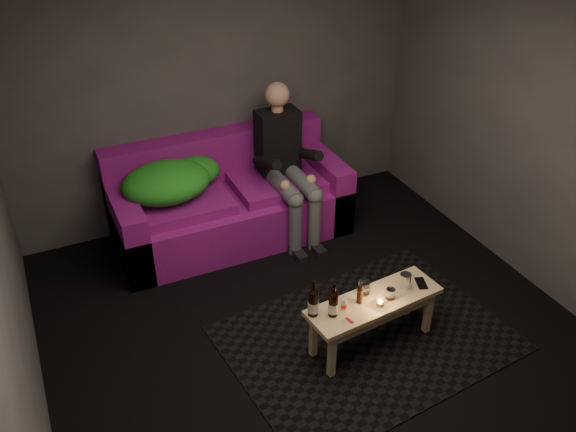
# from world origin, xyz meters

# --- Properties ---
(floor) EXTENTS (4.50, 4.50, 0.00)m
(floor) POSITION_xyz_m (0.00, 0.00, 0.00)
(floor) COLOR black
(floor) RESTS_ON ground
(room) EXTENTS (4.50, 4.50, 4.50)m
(room) POSITION_xyz_m (0.00, 0.47, 1.64)
(room) COLOR silver
(room) RESTS_ON ground
(rug) EXTENTS (2.25, 1.73, 0.01)m
(rug) POSITION_xyz_m (0.33, -0.04, 0.00)
(rug) COLOR black
(rug) RESTS_ON floor
(sofa) EXTENTS (2.17, 0.98, 0.93)m
(sofa) POSITION_xyz_m (-0.11, 1.82, 0.34)
(sofa) COLOR #811170
(sofa) RESTS_ON floor
(green_blanket) EXTENTS (0.95, 0.65, 0.33)m
(green_blanket) POSITION_xyz_m (-0.64, 1.81, 0.70)
(green_blanket) COLOR green
(green_blanket) RESTS_ON sofa
(person) EXTENTS (0.39, 0.90, 1.45)m
(person) POSITION_xyz_m (0.41, 1.65, 0.75)
(person) COLOR black
(person) RESTS_ON sofa
(coffee_table) EXTENTS (1.08, 0.44, 0.43)m
(coffee_table) POSITION_xyz_m (0.33, -0.09, 0.35)
(coffee_table) COLOR tan
(coffee_table) RESTS_ON rug
(beer_bottle_a) EXTENTS (0.08, 0.08, 0.30)m
(beer_bottle_a) POSITION_xyz_m (-0.16, -0.04, 0.54)
(beer_bottle_a) COLOR black
(beer_bottle_a) RESTS_ON coffee_table
(beer_bottle_b) EXTENTS (0.07, 0.07, 0.28)m
(beer_bottle_b) POSITION_xyz_m (-0.03, -0.10, 0.53)
(beer_bottle_b) COLOR black
(beer_bottle_b) RESTS_ON coffee_table
(salt_shaker) EXTENTS (0.05, 0.05, 0.09)m
(salt_shaker) POSITION_xyz_m (0.07, -0.08, 0.48)
(salt_shaker) COLOR silver
(salt_shaker) RESTS_ON coffee_table
(pepper_mill) EXTENTS (0.05, 0.05, 0.12)m
(pepper_mill) POSITION_xyz_m (0.21, -0.07, 0.49)
(pepper_mill) COLOR black
(pepper_mill) RESTS_ON coffee_table
(tumbler_back) EXTENTS (0.09, 0.09, 0.11)m
(tumbler_back) POSITION_xyz_m (0.30, 0.01, 0.48)
(tumbler_back) COLOR white
(tumbler_back) RESTS_ON coffee_table
(tealight) EXTENTS (0.06, 0.06, 0.05)m
(tealight) POSITION_xyz_m (0.33, -0.16, 0.45)
(tealight) COLOR white
(tealight) RESTS_ON coffee_table
(tumbler_front) EXTENTS (0.09, 0.09, 0.09)m
(tumbler_front) POSITION_xyz_m (0.44, -0.12, 0.47)
(tumbler_front) COLOR white
(tumbler_front) RESTS_ON coffee_table
(steel_cup) EXTENTS (0.11, 0.11, 0.12)m
(steel_cup) POSITION_xyz_m (0.61, -0.06, 0.49)
(steel_cup) COLOR silver
(steel_cup) RESTS_ON coffee_table
(smartphone) EXTENTS (0.11, 0.16, 0.01)m
(smartphone) POSITION_xyz_m (0.75, -0.08, 0.43)
(smartphone) COLOR black
(smartphone) RESTS_ON coffee_table
(red_lighter) EXTENTS (0.03, 0.07, 0.01)m
(red_lighter) POSITION_xyz_m (0.05, -0.21, 0.44)
(red_lighter) COLOR red
(red_lighter) RESTS_ON coffee_table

